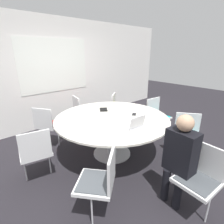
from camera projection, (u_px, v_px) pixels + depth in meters
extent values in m
plane|color=black|center=(112.00, 153.00, 3.43)|extent=(16.00, 16.00, 0.00)
cube|color=silver|center=(55.00, 74.00, 4.48)|extent=(8.00, 0.06, 2.70)
cube|color=white|center=(55.00, 66.00, 4.39)|extent=(1.80, 0.01, 1.30)
cylinder|color=#B7B7BC|center=(112.00, 153.00, 3.43)|extent=(0.72, 0.72, 0.02)
cylinder|color=#B7B7BC|center=(112.00, 136.00, 3.31)|extent=(0.18, 0.18, 0.71)
cylinder|color=silver|center=(112.00, 118.00, 3.18)|extent=(2.06, 2.06, 0.03)
cube|color=silver|center=(196.00, 182.00, 2.04)|extent=(0.46, 0.48, 0.04)
cube|color=#4C5156|center=(196.00, 180.00, 2.04)|extent=(0.41, 0.42, 0.01)
cube|color=silver|center=(208.00, 160.00, 2.08)|extent=(0.07, 0.42, 0.40)
cylinder|color=silver|center=(208.00, 208.00, 1.99)|extent=(0.02, 0.02, 0.43)
cylinder|color=silver|center=(180.00, 189.00, 2.26)|extent=(0.02, 0.02, 0.43)
cube|color=silver|center=(188.00, 140.00, 3.02)|extent=(0.60, 0.60, 0.04)
cube|color=teal|center=(188.00, 138.00, 3.01)|extent=(0.53, 0.53, 0.01)
cube|color=silver|center=(187.00, 124.00, 3.13)|extent=(0.27, 0.36, 0.40)
cylinder|color=silver|center=(197.00, 153.00, 3.06)|extent=(0.02, 0.02, 0.43)
cylinder|color=silver|center=(175.00, 150.00, 3.13)|extent=(0.02, 0.02, 0.43)
cube|color=silver|center=(159.00, 117.00, 4.03)|extent=(0.48, 0.47, 0.04)
cube|color=teal|center=(159.00, 116.00, 4.02)|extent=(0.43, 0.41, 0.01)
cube|color=silver|center=(153.00, 106.00, 4.11)|extent=(0.42, 0.08, 0.40)
cylinder|color=silver|center=(163.00, 125.00, 4.21)|extent=(0.02, 0.02, 0.43)
cylinder|color=silver|center=(153.00, 129.00, 4.01)|extent=(0.02, 0.02, 0.43)
cube|color=silver|center=(121.00, 110.00, 4.53)|extent=(0.60, 0.60, 0.04)
cube|color=olive|center=(121.00, 109.00, 4.52)|extent=(0.53, 0.53, 0.01)
cube|color=silver|center=(114.00, 102.00, 4.49)|extent=(0.35, 0.28, 0.40)
cylinder|color=silver|center=(122.00, 116.00, 4.78)|extent=(0.02, 0.02, 0.43)
cylinder|color=silver|center=(120.00, 121.00, 4.44)|extent=(0.02, 0.02, 0.43)
cube|color=silver|center=(84.00, 112.00, 4.37)|extent=(0.50, 0.51, 0.04)
cube|color=red|center=(84.00, 111.00, 4.36)|extent=(0.44, 0.45, 0.01)
cube|color=silver|center=(76.00, 105.00, 4.20)|extent=(0.11, 0.42, 0.40)
cylinder|color=silver|center=(82.00, 119.00, 4.59)|extent=(0.02, 0.02, 0.43)
cylinder|color=silver|center=(88.00, 123.00, 4.30)|extent=(0.02, 0.02, 0.43)
cube|color=silver|center=(50.00, 125.00, 3.62)|extent=(0.59, 0.60, 0.04)
cube|color=red|center=(50.00, 124.00, 3.61)|extent=(0.52, 0.52, 0.01)
cube|color=silver|center=(42.00, 118.00, 3.37)|extent=(0.25, 0.37, 0.40)
cylinder|color=silver|center=(44.00, 134.00, 3.74)|extent=(0.02, 0.02, 0.43)
cylinder|color=silver|center=(59.00, 136.00, 3.65)|extent=(0.02, 0.02, 0.43)
cube|color=silver|center=(36.00, 152.00, 2.65)|extent=(0.52, 0.51, 0.04)
cube|color=#4C5156|center=(35.00, 151.00, 2.64)|extent=(0.46, 0.44, 0.01)
cube|color=silver|center=(35.00, 145.00, 2.42)|extent=(0.41, 0.12, 0.40)
cylinder|color=silver|center=(25.00, 169.00, 2.64)|extent=(0.02, 0.02, 0.43)
cylinder|color=silver|center=(50.00, 162.00, 2.81)|extent=(0.02, 0.02, 0.43)
cube|color=silver|center=(95.00, 183.00, 2.03)|extent=(0.61, 0.60, 0.04)
cube|color=#4C5156|center=(95.00, 181.00, 2.02)|extent=(0.53, 0.53, 0.01)
cube|color=silver|center=(112.00, 169.00, 1.93)|extent=(0.34, 0.29, 0.40)
cylinder|color=silver|center=(92.00, 212.00, 1.94)|extent=(0.02, 0.02, 0.43)
cylinder|color=silver|center=(99.00, 188.00, 2.28)|extent=(0.02, 0.02, 0.43)
cylinder|color=black|center=(178.00, 193.00, 2.17)|extent=(0.10, 0.10, 0.47)
cylinder|color=black|center=(166.00, 184.00, 2.31)|extent=(0.10, 0.10, 0.47)
cube|color=black|center=(181.00, 151.00, 2.13)|extent=(0.25, 0.38, 0.55)
sphere|color=tan|center=(185.00, 123.00, 2.00)|extent=(0.20, 0.20, 0.20)
cube|color=silver|center=(133.00, 127.00, 2.76)|extent=(0.31, 0.23, 0.02)
cube|color=silver|center=(138.00, 122.00, 2.65)|extent=(0.30, 0.08, 0.20)
cube|color=black|center=(137.00, 122.00, 2.66)|extent=(0.27, 0.06, 0.17)
cube|color=black|center=(104.00, 110.00, 3.56)|extent=(0.25, 0.26, 0.02)
cube|color=black|center=(134.00, 114.00, 3.31)|extent=(0.16, 0.14, 0.01)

